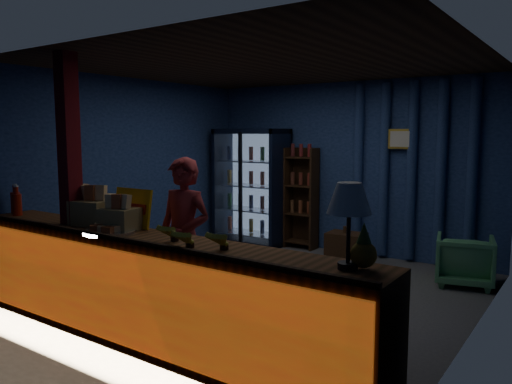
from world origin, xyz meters
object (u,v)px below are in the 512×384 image
(green_chair, at_px, (465,260))
(pastry_tray, at_px, (109,230))
(shopkeeper, at_px, (184,239))
(table_lamp, at_px, (349,202))

(green_chair, distance_m, pastry_tray, 4.18)
(shopkeeper, height_order, table_lamp, shopkeeper)
(pastry_tray, distance_m, table_lamp, 2.29)
(table_lamp, bearing_deg, pastry_tray, -177.15)
(shopkeeper, bearing_deg, table_lamp, -21.70)
(pastry_tray, height_order, table_lamp, table_lamp)
(shopkeeper, height_order, green_chair, shopkeeper)
(shopkeeper, distance_m, table_lamp, 2.15)
(shopkeeper, distance_m, green_chair, 3.45)
(table_lamp, bearing_deg, shopkeeper, 163.89)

